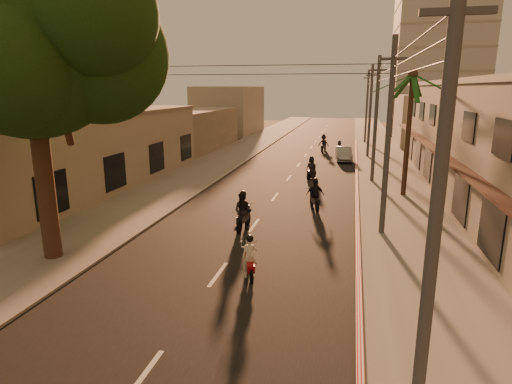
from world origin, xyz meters
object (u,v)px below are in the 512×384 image
broadleaf_tree (40,40)px  scooter_mid_a (243,212)px  palm_tree (412,82)px  scooter_far_c (339,149)px  scooter_mid_b (315,195)px  scooter_red (250,258)px  scooter_far_a (311,168)px  parked_car (344,154)px  scooter_far_b (324,144)px

broadleaf_tree → scooter_mid_a: 11.09m
broadleaf_tree → palm_tree: broadleaf_tree is taller
palm_tree → scooter_far_c: 17.47m
scooter_mid_a → scooter_mid_b: 5.39m
palm_tree → scooter_mid_a: size_ratio=4.09×
scooter_mid_b → scooter_far_c: (0.69, 19.88, -0.08)m
palm_tree → scooter_red: palm_tree is taller
scooter_mid_b → scooter_far_c: 19.89m
scooter_mid_a → scooter_far_c: scooter_mid_a is taller
scooter_red → scooter_mid_b: scooter_mid_b is taller
scooter_far_a → parked_car: 9.31m
scooter_mid_a → scooter_far_b: 27.75m
scooter_far_a → palm_tree: bearing=-18.1°
scooter_red → scooter_mid_b: size_ratio=0.89×
broadleaf_tree → scooter_mid_b: 15.39m
scooter_far_a → parked_car: bearing=92.1°
scooter_far_c → palm_tree: bearing=-87.9°
palm_tree → parked_car: (-4.10, 13.28, -6.48)m
scooter_far_b → scooter_far_a: bearing=-80.1°
scooter_far_c → scooter_mid_b: bearing=-106.3°
scooter_mid_a → broadleaf_tree: bearing=-136.7°
broadleaf_tree → scooter_mid_a: (6.23, 5.16, -7.59)m
broadleaf_tree → scooter_far_b: 34.69m
scooter_mid_a → scooter_far_a: (2.08, 12.93, -0.09)m
broadleaf_tree → scooter_far_a: size_ratio=6.86×
broadleaf_tree → scooter_mid_a: size_ratio=6.04×
scooter_mid_a → scooter_far_a: size_ratio=1.14×
scooter_mid_a → scooter_far_b: size_ratio=1.03×
scooter_mid_b → parked_car: bearing=67.2°
scooter_mid_b → scooter_mid_a: bearing=-144.0°
palm_tree → scooter_red: 16.77m
palm_tree → scooter_mid_a: bearing=-134.0°
broadleaf_tree → scooter_mid_a: broadleaf_tree is taller
scooter_far_c → scooter_mid_a: bearing=-113.2°
palm_tree → scooter_mid_a: (-8.38, -8.70, -6.26)m
scooter_mid_b → parked_car: size_ratio=0.44×
scooter_mid_b → parked_car: scooter_mid_b is taller
palm_tree → scooter_far_c: palm_tree is taller
scooter_far_b → parked_car: scooter_far_b is taller
scooter_far_b → scooter_far_c: scooter_far_b is taller
scooter_mid_b → scooter_far_b: size_ratio=0.95×
broadleaf_tree → scooter_far_a: 21.33m
scooter_mid_a → scooter_far_b: bearing=89.5°
palm_tree → scooter_red: size_ratio=4.99×
scooter_mid_a → scooter_far_b: scooter_mid_a is taller
scooter_far_a → scooter_far_c: scooter_far_a is taller
scooter_mid_b → parked_car: (1.19, 17.56, -0.17)m
scooter_mid_a → scooter_far_c: 24.59m
palm_tree → parked_car: 15.33m
scooter_far_a → parked_car: scooter_far_a is taller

